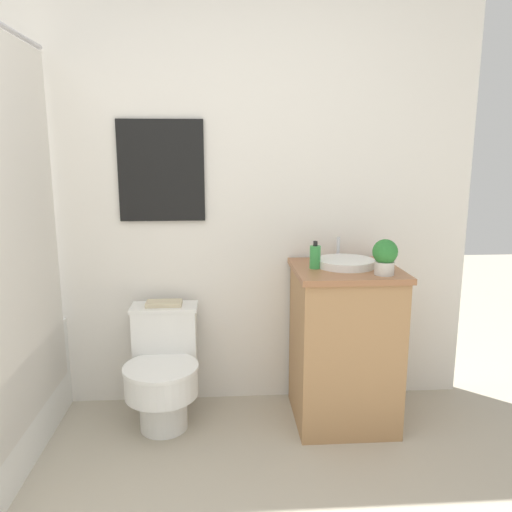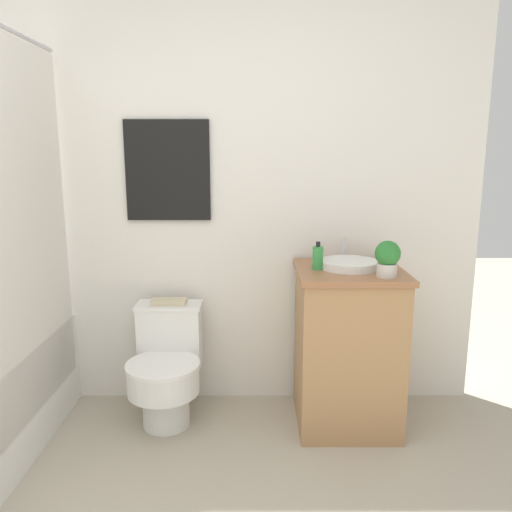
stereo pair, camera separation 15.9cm
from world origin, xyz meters
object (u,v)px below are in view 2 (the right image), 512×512
soap_bottle (318,257)px  book_on_tank (169,302)px  sink (349,264)px  toilet (167,367)px  potted_plant (387,258)px

soap_bottle → book_on_tank: soap_bottle is taller
sink → soap_bottle: bearing=-169.6°
toilet → soap_bottle: bearing=-1.6°
toilet → sink: (0.97, 0.01, 0.57)m
soap_bottle → potted_plant: (0.31, -0.16, 0.03)m
toilet → potted_plant: size_ratio=3.53×
sink → soap_bottle: size_ratio=2.37×
sink → book_on_tank: 1.01m
sink → potted_plant: bearing=-53.1°
sink → soap_bottle: soap_bottle is taller
toilet → book_on_tank: size_ratio=3.23×
potted_plant → book_on_tank: potted_plant is taller
toilet → sink: sink is taller
sink → potted_plant: potted_plant is taller
potted_plant → book_on_tank: 1.21m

